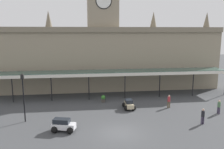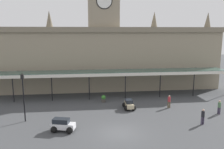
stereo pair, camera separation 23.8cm
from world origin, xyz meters
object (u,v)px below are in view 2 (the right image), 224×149
pedestrian_beside_cars (219,107)px  car_beige_sedan (129,105)px  pedestrian_near_entrance (203,116)px  victorian_lamppost (23,92)px  pedestrian_crossing_forecourt (169,101)px  planter_forecourt_centre (103,99)px  car_white_estate (63,126)px

pedestrian_beside_cars → car_beige_sedan: bearing=163.1°
car_beige_sedan → pedestrian_near_entrance: (6.67, -5.74, 0.41)m
car_beige_sedan → pedestrian_beside_cars: pedestrian_beside_cars is taller
car_beige_sedan → victorian_lamppost: (-11.84, -2.73, 2.74)m
pedestrian_crossing_forecourt → planter_forecourt_centre: bearing=156.8°
car_white_estate → pedestrian_near_entrance: bearing=-0.1°
pedestrian_crossing_forecourt → planter_forecourt_centre: (-8.01, 3.43, -0.42)m
car_white_estate → pedestrian_beside_cars: (17.69, 2.66, 0.34)m
planter_forecourt_centre → car_white_estate: bearing=-117.6°
car_beige_sedan → pedestrian_crossing_forecourt: size_ratio=1.23×
pedestrian_near_entrance → planter_forecourt_centre: pedestrian_near_entrance is taller
pedestrian_near_entrance → planter_forecourt_centre: 13.12m
pedestrian_near_entrance → planter_forecourt_centre: size_ratio=1.74×
pedestrian_crossing_forecourt → victorian_lamppost: bearing=-171.6°
pedestrian_beside_cars → victorian_lamppost: size_ratio=0.32×
victorian_lamppost → planter_forecourt_centre: size_ratio=5.48×
pedestrian_near_entrance → planter_forecourt_centre: bearing=137.0°
car_white_estate → pedestrian_crossing_forecourt: size_ratio=1.44×
car_beige_sedan → pedestrian_near_entrance: 8.80m
car_beige_sedan → car_white_estate: (-7.60, -5.72, 0.06)m
pedestrian_crossing_forecourt → pedestrian_beside_cars: bearing=-29.6°
car_beige_sedan → planter_forecourt_centre: bearing=132.3°
pedestrian_beside_cars → victorian_lamppost: 22.06m
car_beige_sedan → pedestrian_crossing_forecourt: pedestrian_crossing_forecourt is taller
pedestrian_near_entrance → pedestrian_crossing_forecourt: bearing=106.0°
car_beige_sedan → car_white_estate: bearing=-143.0°
pedestrian_near_entrance → planter_forecourt_centre: (-9.59, 8.95, -0.42)m
car_beige_sedan → planter_forecourt_centre: size_ratio=2.15×
pedestrian_beside_cars → car_white_estate: bearing=-171.5°
pedestrian_near_entrance → victorian_lamppost: victorian_lamppost is taller
car_white_estate → pedestrian_crossing_forecourt: bearing=23.5°
planter_forecourt_centre → car_beige_sedan: bearing=-47.7°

